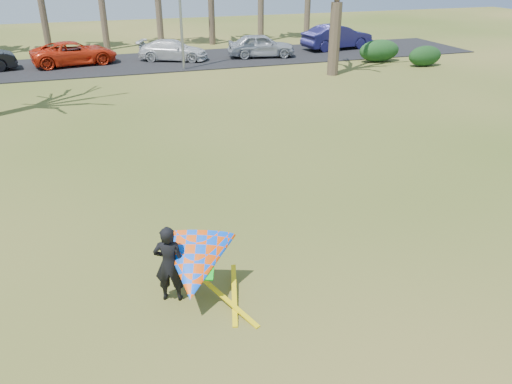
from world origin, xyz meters
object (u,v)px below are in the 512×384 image
object	(u,v)px
car_2	(74,53)
car_3	(173,50)
car_5	(337,37)
kite_flyer	(192,266)
car_4	(261,45)

from	to	relation	value
car_2	car_3	xyz separation A→B (m)	(6.14, -0.48, -0.07)
car_5	kite_flyer	distance (m)	30.51
car_3	kite_flyer	xyz separation A→B (m)	(-3.98, -25.32, 0.14)
car_3	car_2	bearing A→B (deg)	108.97
car_2	car_3	size ratio (longest dim) A/B	1.15
car_5	kite_flyer	world-z (taller)	kite_flyer
car_4	car_2	bearing A→B (deg)	94.42
car_3	car_4	bearing A→B (deg)	-73.39
car_2	car_5	xyz separation A→B (m)	(18.31, 0.09, 0.14)
car_2	car_5	distance (m)	18.31
car_3	car_5	size ratio (longest dim) A/B	0.86
car_3	kite_flyer	world-z (taller)	kite_flyer
car_3	car_4	distance (m)	5.89
car_5	car_4	bearing A→B (deg)	93.39
car_4	car_5	size ratio (longest dim) A/B	0.86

